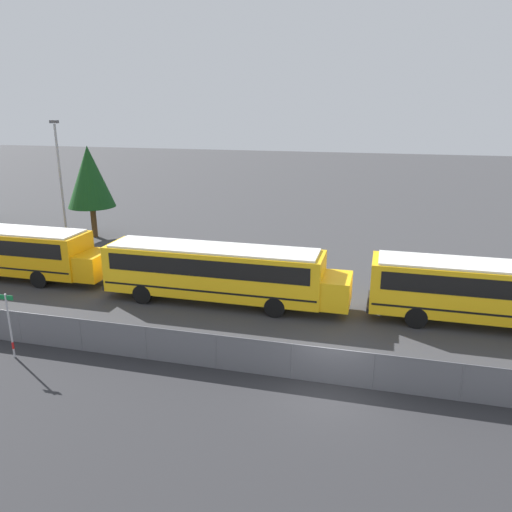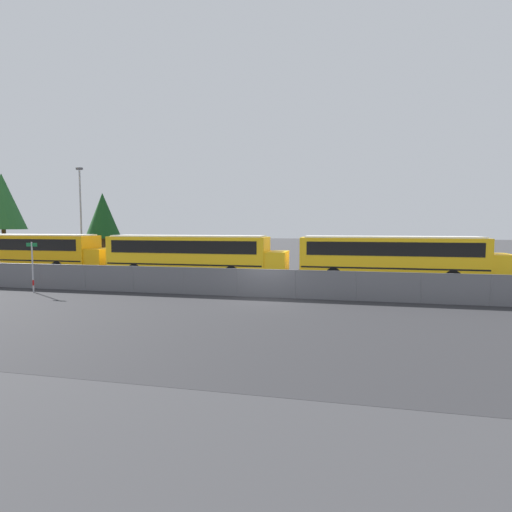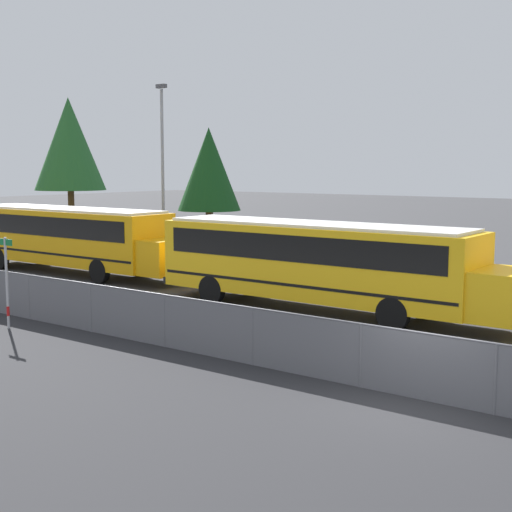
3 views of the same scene
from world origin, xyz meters
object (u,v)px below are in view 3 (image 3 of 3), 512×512
street_sign (7,280)px  school_bus_2 (320,259)px  school_bus_1 (70,234)px  tree_1 (209,170)px  tree_2 (69,144)px  light_pole (163,166)px

street_sign → school_bus_2: bearing=51.5°
school_bus_1 → tree_1: 10.60m
school_bus_1 → street_sign: school_bus_1 is taller
school_bus_2 → tree_1: 18.13m
school_bus_1 → tree_2: 17.69m
street_sign → light_pole: bearing=116.8°
school_bus_1 → tree_1: (-0.09, 10.17, 2.98)m
school_bus_2 → tree_1: bearing=142.6°
light_pole → street_sign: bearing=-63.2°
light_pole → tree_2: 14.62m
street_sign → tree_1: 20.69m
school_bus_2 → street_sign: size_ratio=4.62×
street_sign → tree_1: tree_1 is taller
school_bus_1 → tree_2: size_ratio=1.35×
school_bus_1 → street_sign: 11.64m
light_pole → tree_2: (-13.67, 4.95, 1.52)m
tree_1 → school_bus_1: bearing=-89.5°
tree_1 → tree_2: size_ratio=0.74×
school_bus_1 → tree_1: bearing=90.5°
school_bus_1 → school_bus_2: (14.12, -0.68, 0.00)m
light_pole → tree_2: bearing=160.1°
street_sign → tree_2: size_ratio=0.29×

